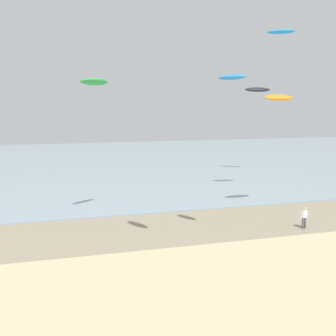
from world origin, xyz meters
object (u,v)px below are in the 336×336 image
person_nearest_camera (304,217)px  kite_aloft_5 (281,32)px  kite_aloft_0 (232,77)px  kite_aloft_1 (258,90)px  kite_aloft_4 (94,82)px  kite_aloft_6 (279,97)px

person_nearest_camera → kite_aloft_5: 28.01m
person_nearest_camera → kite_aloft_0: bearing=-168.7°
kite_aloft_1 → kite_aloft_5: (6.38, 6.32, 7.44)m
kite_aloft_1 → kite_aloft_4: bearing=29.1°
kite_aloft_0 → kite_aloft_1: (9.78, 14.70, -0.14)m
kite_aloft_1 → kite_aloft_4: kite_aloft_4 is taller
kite_aloft_1 → person_nearest_camera: bearing=87.1°
kite_aloft_4 → kite_aloft_1: bearing=-15.7°
kite_aloft_4 → kite_aloft_0: bearing=-79.6°
kite_aloft_0 → kite_aloft_6: size_ratio=0.78×
kite_aloft_4 → kite_aloft_6: 15.93m
person_nearest_camera → kite_aloft_5: kite_aloft_5 is taller
person_nearest_camera → kite_aloft_1: 17.08m
kite_aloft_0 → kite_aloft_1: 17.66m
kite_aloft_0 → kite_aloft_5: size_ratio=0.67×
kite_aloft_5 → kite_aloft_6: size_ratio=1.17×
kite_aloft_0 → kite_aloft_1: bearing=-62.1°
kite_aloft_0 → kite_aloft_6: 10.02m
person_nearest_camera → kite_aloft_0: size_ratio=0.77×
kite_aloft_4 → kite_aloft_5: 28.77m
kite_aloft_6 → kite_aloft_1: bearing=70.2°
person_nearest_camera → kite_aloft_5: size_ratio=0.51×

